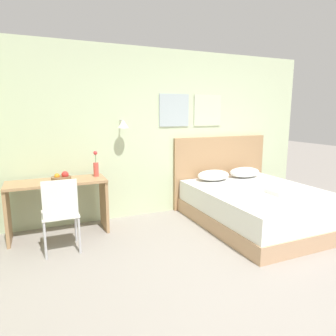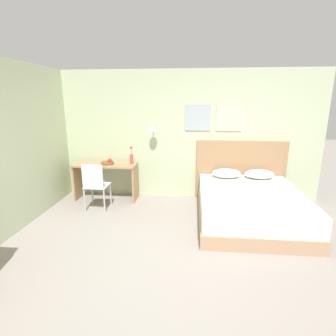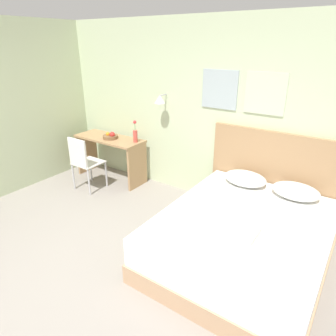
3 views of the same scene
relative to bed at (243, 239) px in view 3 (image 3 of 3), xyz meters
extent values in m
plane|color=gray|center=(-1.27, -1.54, -0.27)|extent=(24.00, 24.00, 0.00)
cube|color=beige|center=(-1.27, 1.14, 1.06)|extent=(5.75, 0.06, 2.65)
cube|color=#A8B7BC|center=(-0.92, 1.10, 1.43)|extent=(0.52, 0.02, 0.52)
cube|color=beige|center=(-0.29, 1.10, 1.43)|extent=(0.52, 0.02, 0.52)
cylinder|color=#B2B2B7|center=(-1.82, 1.03, 1.28)|extent=(0.02, 0.16, 0.02)
cone|color=white|center=(-1.82, 0.94, 1.23)|extent=(0.17, 0.17, 0.12)
cube|color=tan|center=(0.00, 0.00, -0.16)|extent=(1.72, 2.10, 0.22)
cube|color=white|center=(0.00, 0.00, 0.11)|extent=(1.68, 2.05, 0.32)
cube|color=#A87F56|center=(0.00, 1.08, 0.35)|extent=(1.84, 0.06, 1.24)
ellipsoid|color=white|center=(-0.32, 0.80, 0.36)|extent=(0.56, 0.40, 0.17)
ellipsoid|color=white|center=(0.32, 0.80, 0.36)|extent=(0.56, 0.40, 0.17)
cube|color=white|center=(0.07, -0.31, 0.30)|extent=(0.30, 0.30, 0.06)
cube|color=#A87F56|center=(-2.80, 0.77, 0.48)|extent=(1.28, 0.50, 0.03)
cube|color=#A87F56|center=(-3.42, 0.77, 0.10)|extent=(0.04, 0.46, 0.73)
cube|color=#A87F56|center=(-2.18, 0.77, 0.10)|extent=(0.04, 0.46, 0.73)
cube|color=white|center=(-2.81, 0.27, 0.19)|extent=(0.42, 0.42, 0.02)
cube|color=white|center=(-2.81, 0.08, 0.43)|extent=(0.39, 0.03, 0.45)
cylinder|color=#B7B7BC|center=(-3.00, 0.46, -0.04)|extent=(0.03, 0.03, 0.45)
cylinder|color=#B7B7BC|center=(-2.62, 0.46, -0.04)|extent=(0.03, 0.03, 0.45)
cylinder|color=#B7B7BC|center=(-3.00, 0.08, -0.04)|extent=(0.03, 0.03, 0.45)
cylinder|color=#B7B7BC|center=(-2.62, 0.08, -0.04)|extent=(0.03, 0.03, 0.45)
cylinder|color=brown|center=(-2.74, 0.75, 0.53)|extent=(0.26, 0.26, 0.05)
sphere|color=red|center=(-2.69, 0.74, 0.58)|extent=(0.09, 0.09, 0.09)
sphere|color=orange|center=(-2.79, 0.74, 0.57)|extent=(0.07, 0.07, 0.07)
cylinder|color=#D14C42|center=(-2.26, 0.84, 0.60)|extent=(0.07, 0.07, 0.20)
cylinder|color=#3D7538|center=(-2.26, 0.84, 0.77)|extent=(0.01, 0.01, 0.14)
sphere|color=#DB3838|center=(-2.26, 0.84, 0.84)|extent=(0.06, 0.06, 0.06)
camera|label=1|loc=(-2.98, -3.41, 1.40)|focal=32.00mm
camera|label=2|loc=(-0.98, -4.34, 1.77)|focal=28.00mm
camera|label=3|loc=(0.88, -2.75, 2.04)|focal=32.00mm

